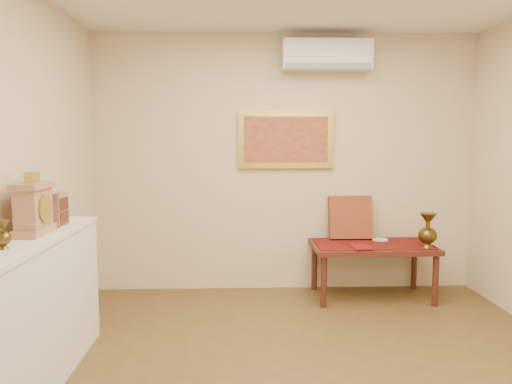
{
  "coord_description": "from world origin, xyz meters",
  "views": [
    {
      "loc": [
        -0.51,
        -3.01,
        1.59
      ],
      "look_at": [
        -0.35,
        1.15,
        1.16
      ],
      "focal_mm": 35.0,
      "sensor_mm": 36.0,
      "label": 1
    }
  ],
  "objects_px": {
    "mantel_clock": "(34,208)",
    "low_table": "(372,251)",
    "display_ledge": "(24,320)",
    "wooden_chest": "(53,209)",
    "brass_urn_tall": "(428,227)"
  },
  "relations": [
    {
      "from": "mantel_clock",
      "to": "low_table",
      "type": "relative_size",
      "value": 0.34
    },
    {
      "from": "mantel_clock",
      "to": "display_ledge",
      "type": "bearing_deg",
      "value": -88.93
    },
    {
      "from": "mantel_clock",
      "to": "low_table",
      "type": "bearing_deg",
      "value": 31.49
    },
    {
      "from": "mantel_clock",
      "to": "low_table",
      "type": "height_order",
      "value": "mantel_clock"
    },
    {
      "from": "display_ledge",
      "to": "mantel_clock",
      "type": "height_order",
      "value": "mantel_clock"
    },
    {
      "from": "display_ledge",
      "to": "wooden_chest",
      "type": "distance_m",
      "value": 0.83
    },
    {
      "from": "display_ledge",
      "to": "low_table",
      "type": "bearing_deg",
      "value": 35.1
    },
    {
      "from": "brass_urn_tall",
      "to": "display_ledge",
      "type": "height_order",
      "value": "display_ledge"
    },
    {
      "from": "wooden_chest",
      "to": "low_table",
      "type": "xyz_separation_m",
      "value": [
        2.67,
        1.32,
        -0.62
      ]
    },
    {
      "from": "mantel_clock",
      "to": "wooden_chest",
      "type": "bearing_deg",
      "value": 88.73
    },
    {
      "from": "display_ledge",
      "to": "low_table",
      "type": "relative_size",
      "value": 1.68
    },
    {
      "from": "brass_urn_tall",
      "to": "mantel_clock",
      "type": "distance_m",
      "value": 3.5
    },
    {
      "from": "mantel_clock",
      "to": "wooden_chest",
      "type": "xyz_separation_m",
      "value": [
        0.01,
        0.32,
        -0.05
      ]
    },
    {
      "from": "display_ledge",
      "to": "wooden_chest",
      "type": "height_order",
      "value": "wooden_chest"
    },
    {
      "from": "brass_urn_tall",
      "to": "mantel_clock",
      "type": "height_order",
      "value": "mantel_clock"
    }
  ]
}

